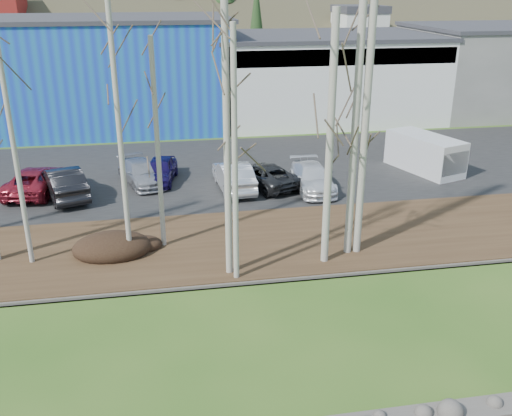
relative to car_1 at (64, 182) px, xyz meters
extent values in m
cube|color=#382616|center=(6.81, -7.15, -0.87)|extent=(80.00, 7.00, 0.15)
cube|color=black|center=(6.81, 3.35, -0.87)|extent=(80.00, 14.00, 0.14)
cube|color=#1A69AC|center=(0.81, 17.35, 3.06)|extent=(20.00, 12.00, 8.00)
cube|color=#333338|center=(0.81, 17.35, 7.21)|extent=(20.40, 12.24, 0.30)
cube|color=silver|center=(18.81, 17.35, 2.31)|extent=(18.00, 12.00, 6.50)
cube|color=#333338|center=(18.81, 17.35, 5.71)|extent=(18.36, 12.24, 0.30)
cube|color=navy|center=(18.81, 11.45, 4.66)|extent=(17.64, 0.20, 1.20)
cube|color=slate|center=(34.81, 17.35, 2.56)|extent=(14.00, 12.00, 7.00)
cube|color=#333338|center=(34.81, 17.35, 6.21)|extent=(14.28, 12.24, 0.30)
ellipsoid|color=black|center=(2.82, -7.34, -0.48)|extent=(3.26, 2.30, 0.64)
cylinder|color=beige|center=(-0.35, -7.57, 4.24)|extent=(0.19, 0.19, 10.07)
cylinder|color=beige|center=(3.57, -7.75, 4.22)|extent=(0.20, 0.20, 10.03)
cylinder|color=beige|center=(7.42, -9.84, 4.36)|extent=(0.26, 0.26, 10.30)
cylinder|color=beige|center=(4.96, -6.87, 3.55)|extent=(0.20, 0.20, 8.69)
cylinder|color=beige|center=(7.63, -10.31, 3.88)|extent=(0.21, 0.21, 9.35)
cylinder|color=beige|center=(12.93, -8.92, 4.82)|extent=(0.30, 0.30, 11.24)
cylinder|color=beige|center=(11.34, -9.54, 4.09)|extent=(0.29, 0.29, 9.77)
cylinder|color=beige|center=(12.53, -8.92, 4.82)|extent=(0.30, 0.30, 11.24)
imported|color=black|center=(0.00, 0.00, 0.00)|extent=(3.18, 5.17, 1.61)
imported|color=maroon|center=(-1.60, 1.00, -0.11)|extent=(3.07, 5.28, 1.38)
imported|color=#98999F|center=(3.97, 1.49, -0.17)|extent=(3.11, 4.74, 1.28)
imported|color=#1A104D|center=(5.01, 1.61, -0.12)|extent=(2.33, 4.23, 1.36)
imported|color=silver|center=(8.94, -0.35, -0.04)|extent=(1.93, 4.75, 1.53)
imported|color=#252628|center=(10.69, -0.14, -0.16)|extent=(3.73, 5.07, 1.28)
imported|color=silver|center=(13.13, -1.15, -0.13)|extent=(2.01, 4.69, 1.35)
cube|color=white|center=(20.63, 0.99, 0.25)|extent=(3.42, 5.23, 2.12)
cube|color=black|center=(21.23, -0.83, 0.25)|extent=(2.13, 1.55, 1.31)
camera|label=1|loc=(4.97, -29.51, 9.72)|focal=40.00mm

